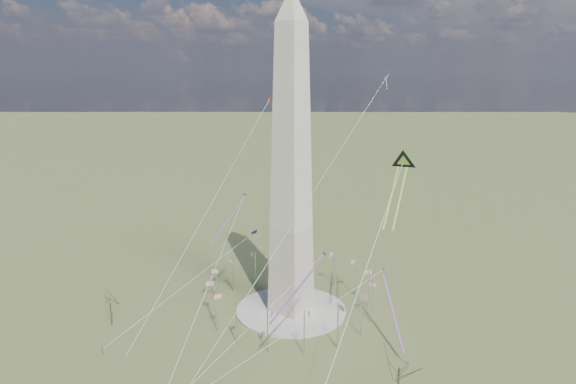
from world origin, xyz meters
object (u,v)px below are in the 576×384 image
Objects in this scene: tree_near at (399,365)px; kite_delta_black at (403,165)px; washington_monument at (291,168)px; person_west at (103,351)px.

tree_near is 0.73× the size of kite_delta_black.
washington_monument reaches higher than kite_delta_black.
tree_near is (49.86, -25.11, -36.39)m from washington_monument.
washington_monument is at bearing 153.27° from tree_near.
person_west is at bearing 30.75° from kite_delta_black.
person_west is (-75.83, -27.58, -10.63)m from tree_near.
kite_delta_black is at bearing -104.81° from person_west.
person_west is (-25.97, -52.69, -47.02)m from washington_monument.
tree_near reaches higher than person_west.
tree_near is 81.39m from person_west.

